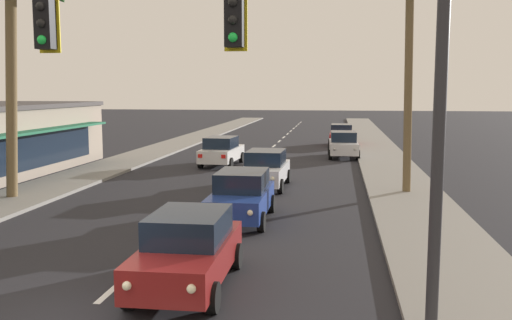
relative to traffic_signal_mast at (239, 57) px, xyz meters
The scene contains 12 objects.
sidewalk_right 20.62m from the traffic_signal_mast, 76.53° to the left, with size 3.20×110.00×0.14m, color gray.
sidewalk_left 22.87m from the traffic_signal_mast, 119.32° to the left, with size 3.20×110.00×0.14m, color gray.
lane_markings 19.61m from the traffic_signal_mast, 98.17° to the left, with size 4.28×86.55×0.01m.
traffic_signal_mast is the anchor object (origin of this frame).
sedan_lead_at_stop_bar 4.81m from the traffic_signal_mast, 128.13° to the left, with size 1.99×4.47×1.68m.
sedan_third_in_queue 9.53m from the traffic_signal_mast, 99.45° to the left, with size 1.96×4.46×1.68m.
sedan_fifth_in_queue 15.64m from the traffic_signal_mast, 95.43° to the left, with size 2.02×4.48×1.68m.
sedan_oncoming_far 22.96m from the traffic_signal_mast, 102.54° to the left, with size 2.13×4.52×1.68m.
sedan_parked_nearest_kerb 27.49m from the traffic_signal_mast, 85.44° to the left, with size 2.06×4.49×1.68m.
sedan_parked_mid_kerb 35.19m from the traffic_signal_mast, 86.59° to the left, with size 1.98×4.46×1.68m.
palm_left_second 15.30m from the traffic_signal_mast, 135.38° to the left, with size 4.08×4.22×9.08m.
palm_right_second 15.00m from the traffic_signal_mast, 72.01° to the left, with size 3.09×3.13×9.84m.
Camera 1 is at (4.89, -9.53, 4.42)m, focal length 39.67 mm.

